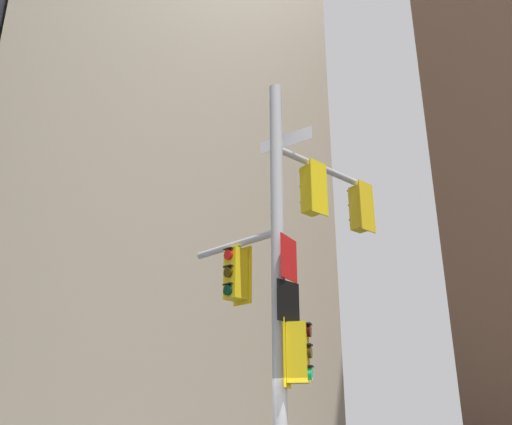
# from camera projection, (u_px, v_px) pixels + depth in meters

# --- Properties ---
(building_mid_block) EXTENTS (16.74, 16.74, 50.99)m
(building_mid_block) POSITION_uv_depth(u_px,v_px,m) (170.00, 59.00, 38.35)
(building_mid_block) COLOR tan
(building_mid_block) RESTS_ON ground
(signal_pole_assembly) EXTENTS (3.81, 2.29, 8.23)m
(signal_pole_assembly) POSITION_uv_depth(u_px,v_px,m) (291.00, 266.00, 10.37)
(signal_pole_assembly) COLOR #B2B2B5
(signal_pole_assembly) RESTS_ON ground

